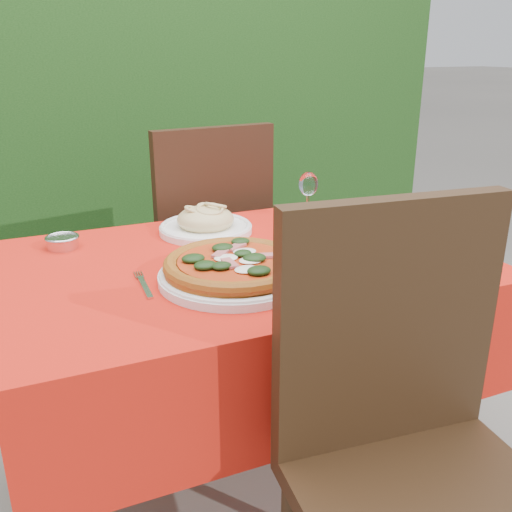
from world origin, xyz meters
name	(u,v)px	position (x,y,z in m)	size (l,w,h in m)	color
ground	(244,478)	(0.00, 0.00, 0.00)	(60.00, 60.00, 0.00)	#625E59
hedge	(124,127)	(0.00, 1.55, 0.92)	(3.20, 0.55, 1.78)	black
dining_table	(242,308)	(0.00, 0.00, 0.60)	(1.26, 0.86, 0.75)	#472A16
chair_near	(412,440)	(0.08, -0.66, 0.59)	(0.51, 0.51, 1.04)	black
chair_far	(204,237)	(0.12, 0.68, 0.59)	(0.50, 0.50, 1.03)	black
pizza_plate	(234,268)	(-0.08, -0.14, 0.78)	(0.44, 0.44, 0.07)	white
pasta_plate	(206,223)	(-0.02, 0.26, 0.78)	(0.29, 0.29, 0.08)	white
water_glass	(352,219)	(0.41, 0.09, 0.79)	(0.07, 0.07, 0.09)	silver
wine_glass	(308,186)	(0.35, 0.27, 0.86)	(0.06, 0.06, 0.16)	white
fork	(145,287)	(-0.29, -0.10, 0.75)	(0.02, 0.19, 0.00)	silver
steel_ramekin	(63,243)	(-0.44, 0.28, 0.76)	(0.09, 0.09, 0.03)	silver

